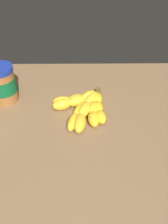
% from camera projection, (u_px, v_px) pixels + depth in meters
% --- Properties ---
extents(ground_plane, '(0.95, 0.73, 0.04)m').
position_uv_depth(ground_plane, '(72.00, 121.00, 0.77)').
color(ground_plane, brown).
extents(banana_bunch, '(0.19, 0.22, 0.04)m').
position_uv_depth(banana_bunch, '(85.00, 106.00, 0.78)').
color(banana_bunch, yellow).
rests_on(banana_bunch, ground_plane).
extents(peanut_butter_jar, '(0.09, 0.09, 0.13)m').
position_uv_depth(peanut_butter_jar, '(2.00, 84.00, 0.79)').
color(peanut_butter_jar, '#9E602D').
rests_on(peanut_butter_jar, ground_plane).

